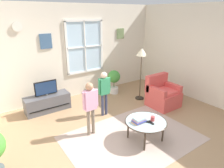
# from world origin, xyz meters

# --- Properties ---
(ground_plane) EXTENTS (6.46, 5.94, 0.02)m
(ground_plane) POSITION_xyz_m (0.00, 0.00, -0.01)
(ground_plane) COLOR #9E7A56
(back_wall) EXTENTS (5.86, 0.17, 2.78)m
(back_wall) POSITION_xyz_m (0.01, 2.73, 1.39)
(back_wall) COLOR beige
(back_wall) RESTS_ON ground_plane
(side_wall_right) EXTENTS (0.12, 5.34, 2.78)m
(side_wall_right) POSITION_xyz_m (2.99, 0.00, 1.39)
(side_wall_right) COLOR beige
(side_wall_right) RESTS_ON ground_plane
(area_rug) EXTENTS (2.71, 1.96, 0.01)m
(area_rug) POSITION_xyz_m (0.01, -0.15, 0.00)
(area_rug) COLOR tan
(area_rug) RESTS_ON ground_plane
(tv_stand) EXTENTS (1.16, 0.43, 0.45)m
(tv_stand) POSITION_xyz_m (-1.03, 2.12, 0.22)
(tv_stand) COLOR #4C4C51
(tv_stand) RESTS_ON ground_plane
(television) EXTENTS (0.58, 0.08, 0.40)m
(television) POSITION_xyz_m (-1.03, 2.12, 0.66)
(television) COLOR #4C4C4C
(television) RESTS_ON tv_stand
(armchair) EXTENTS (0.76, 0.74, 0.87)m
(armchair) POSITION_xyz_m (1.74, 0.57, 0.33)
(armchair) COLOR #D14C47
(armchair) RESTS_ON ground_plane
(coffee_table) EXTENTS (0.86, 0.86, 0.44)m
(coffee_table) POSITION_xyz_m (0.21, -0.34, 0.41)
(coffee_table) COLOR #99B2B7
(coffee_table) RESTS_ON ground_plane
(book_stack) EXTENTS (0.27, 0.18, 0.10)m
(book_stack) POSITION_xyz_m (0.06, -0.29, 0.48)
(book_stack) COLOR tan
(book_stack) RESTS_ON coffee_table
(cup) EXTENTS (0.09, 0.09, 0.10)m
(cup) POSITION_xyz_m (0.33, -0.40, 0.49)
(cup) COLOR #BF3F3F
(cup) RESTS_ON coffee_table
(remote_near_books) EXTENTS (0.05, 0.14, 0.02)m
(remote_near_books) POSITION_xyz_m (0.24, -0.46, 0.45)
(remote_near_books) COLOR black
(remote_near_books) RESTS_ON coffee_table
(remote_near_cup) EXTENTS (0.10, 0.14, 0.02)m
(remote_near_cup) POSITION_xyz_m (0.21, -0.40, 0.45)
(remote_near_cup) COLOR black
(remote_near_cup) RESTS_ON coffee_table
(person_green_shirt) EXTENTS (0.35, 0.16, 1.16)m
(person_green_shirt) POSITION_xyz_m (0.09, 1.05, 0.73)
(person_green_shirt) COLOR #333851
(person_green_shirt) RESTS_ON ground_plane
(person_pink_shirt) EXTENTS (0.36, 0.16, 1.19)m
(person_pink_shirt) POSITION_xyz_m (-0.61, 0.48, 0.75)
(person_pink_shirt) COLOR #726656
(person_pink_shirt) RESTS_ON ground_plane
(potted_plant_by_window) EXTENTS (0.40, 0.40, 0.77)m
(potted_plant_by_window) POSITION_xyz_m (1.16, 2.12, 0.47)
(potted_plant_by_window) COLOR silver
(potted_plant_by_window) RESTS_ON ground_plane
(floor_lamp) EXTENTS (0.32, 0.32, 1.57)m
(floor_lamp) POSITION_xyz_m (1.55, 1.30, 1.31)
(floor_lamp) COLOR black
(floor_lamp) RESTS_ON ground_plane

